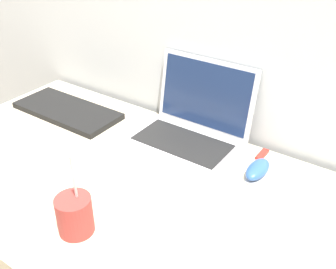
{
  "coord_description": "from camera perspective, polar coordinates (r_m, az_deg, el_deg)",
  "views": [
    {
      "loc": [
        0.57,
        -0.27,
        1.44
      ],
      "look_at": [
        0.03,
        0.51,
        0.87
      ],
      "focal_mm": 42.0,
      "sensor_mm": 36.0,
      "label": 1
    }
  ],
  "objects": [
    {
      "name": "drink_cup",
      "position": [
        0.93,
        -13.39,
        -11.18
      ],
      "size": [
        0.08,
        0.08,
        0.22
      ],
      "color": "#9E332D",
      "rests_on": "desk"
    },
    {
      "name": "external_keyboard",
      "position": [
        1.44,
        -14.41,
        3.38
      ],
      "size": [
        0.39,
        0.17,
        0.02
      ],
      "color": "black",
      "rests_on": "desk"
    },
    {
      "name": "usb_stick",
      "position": [
        1.2,
        13.51,
        -2.83
      ],
      "size": [
        0.02,
        0.06,
        0.01
      ],
      "color": "#B2261E",
      "rests_on": "desk"
    },
    {
      "name": "computer_mouse",
      "position": [
        1.11,
        12.86,
        -5.05
      ],
      "size": [
        0.06,
        0.11,
        0.04
      ],
      "color": "#B2B2B7",
      "rests_on": "desk"
    },
    {
      "name": "laptop",
      "position": [
        1.2,
        2.9,
        0.71
      ],
      "size": [
        0.33,
        0.31,
        0.24
      ],
      "color": "silver",
      "rests_on": "desk"
    }
  ]
}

